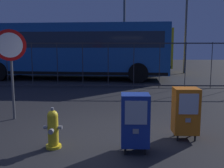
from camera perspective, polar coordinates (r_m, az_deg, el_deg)
The scene contains 10 objects.
ground_plane at distance 5.38m, azimuth -3.61°, elevation -11.43°, with size 60.00×60.00×0.00m, color #262628.
fire_hydrant at distance 4.78m, azimuth -13.02°, elevation -9.75°, with size 0.33×0.32×0.75m.
newspaper_box_primary at distance 5.25m, azimuth 16.09°, elevation -5.73°, with size 0.48×0.42×1.02m.
newspaper_box_secondary at distance 4.46m, azimuth 5.17°, elevation -7.96°, with size 0.48×0.42×1.02m.
stop_sign at distance 6.73m, azimuth -21.67°, elevation 5.93°, with size 0.71×0.31×2.23m.
fence_barrier at distance 11.26m, azimuth -0.86°, elevation 4.32°, with size 18.03×0.04×2.00m.
bus_near at distance 14.46m, azimuth -8.95°, elevation 7.87°, with size 10.65×3.38×3.00m.
bus_far at distance 18.72m, azimuth -3.15°, elevation 8.07°, with size 10.74×3.92×3.00m.
street_light_near_left at distance 18.24m, azimuth 16.37°, elevation 17.35°, with size 0.32×0.32×8.35m.
street_light_near_right at distance 15.87m, azimuth 2.78°, elevation 16.11°, with size 0.32×0.32×6.78m.
Camera 1 is at (0.46, -5.04, 1.83)m, focal length 41.01 mm.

